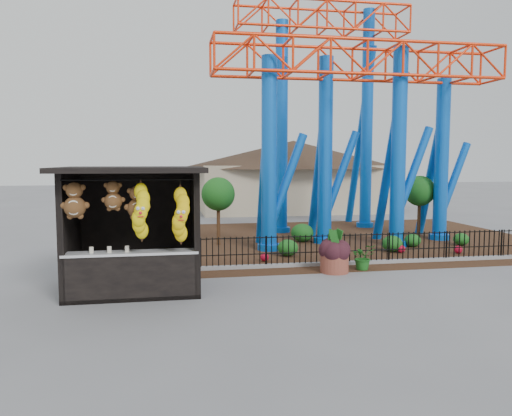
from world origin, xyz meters
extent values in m
plane|color=slate|center=(0.00, 0.00, 0.00)|extent=(120.00, 120.00, 0.00)
cube|color=#331E11|center=(4.00, 8.00, 0.01)|extent=(18.00, 12.00, 0.02)
cube|color=gray|center=(4.00, 3.00, 0.06)|extent=(18.00, 0.18, 0.12)
cube|color=black|center=(-3.00, 1.20, 0.05)|extent=(3.20, 2.60, 0.10)
cube|color=black|center=(-3.00, 2.44, 1.50)|extent=(3.20, 0.12, 3.00)
cube|color=black|center=(-4.54, 1.20, 1.50)|extent=(0.12, 2.60, 3.00)
cube|color=black|center=(-1.46, 1.20, 1.50)|extent=(0.12, 2.60, 3.00)
cube|color=black|center=(-3.00, 0.95, 3.06)|extent=(3.50, 3.40, 0.12)
cube|color=black|center=(-4.53, -0.03, 1.50)|extent=(0.14, 0.14, 3.00)
cube|color=black|center=(-1.47, -0.03, 1.50)|extent=(0.14, 0.14, 3.00)
cube|color=black|center=(-3.00, 0.15, 0.55)|extent=(3.00, 0.50, 1.10)
cube|color=silver|center=(-3.00, 0.15, 1.12)|extent=(3.10, 0.55, 0.06)
cylinder|color=black|center=(-3.00, -0.25, 2.85)|extent=(2.90, 0.04, 0.04)
cylinder|color=blue|center=(1.50, 6.00, 3.50)|extent=(0.56, 0.56, 7.00)
cylinder|color=blue|center=(1.50, 6.00, 0.12)|extent=(0.84, 0.84, 0.24)
cylinder|color=blue|center=(4.00, 7.20, 3.65)|extent=(0.56, 0.56, 7.30)
cylinder|color=blue|center=(4.00, 7.20, 0.12)|extent=(0.84, 0.84, 0.24)
cylinder|color=blue|center=(6.50, 6.00, 3.75)|extent=(0.56, 0.56, 7.50)
cylinder|color=blue|center=(6.50, 6.00, 0.12)|extent=(0.84, 0.84, 0.24)
cylinder|color=blue|center=(9.00, 7.20, 3.30)|extent=(0.56, 0.56, 6.60)
cylinder|color=blue|center=(9.00, 7.20, 0.12)|extent=(0.84, 0.84, 0.24)
cylinder|color=blue|center=(3.00, 10.50, 4.75)|extent=(0.56, 0.56, 9.50)
cylinder|color=blue|center=(3.00, 10.50, 0.12)|extent=(0.84, 0.84, 0.24)
cylinder|color=blue|center=(7.50, 11.50, 5.25)|extent=(0.56, 0.56, 10.50)
cylinder|color=blue|center=(7.50, 11.50, 0.12)|extent=(0.84, 0.84, 0.24)
cylinder|color=blue|center=(1.50, 6.90, 2.62)|extent=(0.36, 2.21, 5.85)
cylinder|color=blue|center=(2.20, 6.30, 2.45)|extent=(1.62, 0.32, 3.73)
cylinder|color=blue|center=(4.00, 8.10, 2.74)|extent=(0.36, 2.29, 6.10)
cylinder|color=blue|center=(4.70, 7.50, 2.55)|extent=(1.67, 0.32, 3.88)
cylinder|color=blue|center=(6.50, 6.90, 2.81)|extent=(0.36, 2.34, 6.26)
cylinder|color=blue|center=(7.20, 6.30, 2.62)|extent=(1.71, 0.32, 3.99)
cylinder|color=blue|center=(9.00, 8.10, 2.47)|extent=(0.36, 2.10, 5.53)
cylinder|color=blue|center=(9.70, 7.50, 2.31)|extent=(1.54, 0.32, 3.52)
cylinder|color=brown|center=(2.66, 2.08, 0.27)|extent=(0.84, 0.84, 0.55)
ellipsoid|color=black|center=(2.66, 2.08, 0.87)|extent=(0.70, 0.70, 0.64)
imported|color=#174F17|center=(3.62, 2.25, 0.40)|extent=(0.80, 0.71, 0.79)
ellipsoid|color=#174F17|center=(1.90, 4.73, 0.30)|extent=(0.71, 0.71, 0.57)
ellipsoid|color=#174F17|center=(5.80, 4.85, 0.31)|extent=(0.73, 0.73, 0.59)
ellipsoid|color=#174F17|center=(7.02, 5.69, 0.26)|extent=(0.61, 0.61, 0.49)
ellipsoid|color=#174F17|center=(3.20, 7.59, 0.38)|extent=(0.91, 0.91, 0.73)
ellipsoid|color=#174F17|center=(9.03, 5.66, 0.25)|extent=(0.60, 0.60, 0.48)
sphere|color=red|center=(0.94, 3.96, 0.16)|extent=(0.28, 0.28, 0.28)
sphere|color=red|center=(3.35, 4.14, 0.16)|extent=(0.28, 0.28, 0.28)
sphere|color=red|center=(6.01, 4.58, 0.16)|extent=(0.28, 0.28, 0.28)
sphere|color=red|center=(7.94, 4.12, 0.16)|extent=(0.28, 0.28, 0.28)
cube|color=#BFAD8C|center=(6.00, 20.00, 1.50)|extent=(12.00, 6.00, 3.00)
cone|color=#332319|center=(6.00, 20.00, 3.90)|extent=(15.00, 15.00, 1.80)
camera|label=1|loc=(-2.16, -11.72, 3.26)|focal=35.00mm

